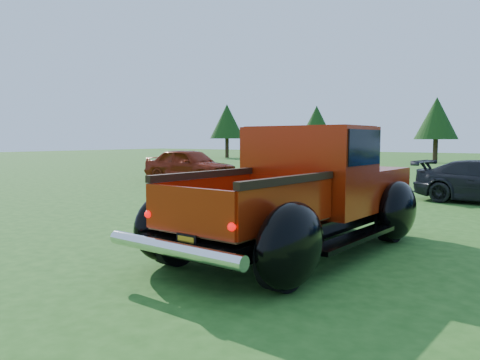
# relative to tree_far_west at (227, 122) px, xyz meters

# --- Properties ---
(ground) EXTENTS (120.00, 120.00, 0.00)m
(ground) POSITION_rel_tree_far_west_xyz_m (22.00, -30.00, -3.52)
(ground) COLOR #235117
(ground) RESTS_ON ground
(tree_far_west) EXTENTS (3.33, 3.33, 5.20)m
(tree_far_west) POSITION_rel_tree_far_west_xyz_m (0.00, 0.00, 0.00)
(tree_far_west) COLOR #332114
(tree_far_west) RESTS_ON ground
(tree_west) EXTENTS (2.94, 2.94, 4.60)m
(tree_west) POSITION_rel_tree_far_west_xyz_m (10.00, -1.00, -0.41)
(tree_west) COLOR #332114
(tree_west) RESTS_ON ground
(tree_mid_left) EXTENTS (3.20, 3.20, 5.00)m
(tree_mid_left) POSITION_rel_tree_far_west_xyz_m (19.00, 1.00, -0.14)
(tree_mid_left) COLOR #332114
(tree_mid_left) RESTS_ON ground
(pickup_truck) EXTENTS (2.87, 5.59, 2.02)m
(pickup_truck) POSITION_rel_tree_far_west_xyz_m (23.60, -29.83, -2.56)
(pickup_truck) COLOR black
(pickup_truck) RESTS_ON ground
(show_car_red) EXTENTS (4.21, 1.73, 1.43)m
(show_car_red) POSITION_rel_tree_far_west_xyz_m (14.00, -21.75, -2.80)
(show_car_red) COLOR maroon
(show_car_red) RESTS_ON ground
(show_car_yellow) EXTENTS (4.55, 1.90, 1.46)m
(show_car_yellow) POSITION_rel_tree_far_west_xyz_m (19.27, -20.30, -2.79)
(show_car_yellow) COLOR orange
(show_car_yellow) RESTS_ON ground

